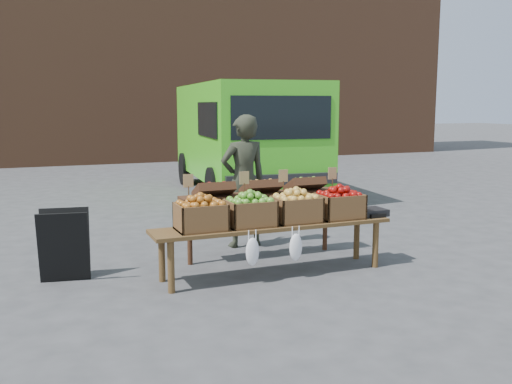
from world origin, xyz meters
name	(u,v)px	position (x,y,z in m)	size (l,w,h in m)	color
ground	(339,276)	(0.00, 0.00, 0.00)	(80.00, 80.00, 0.00)	#414143
brick_building	(114,10)	(0.00, 15.00, 5.00)	(24.00, 4.00, 10.00)	brown
delivery_van	(245,139)	(1.24, 6.01, 1.14)	(2.33, 5.08, 2.27)	green
vendor	(244,181)	(-0.47, 1.66, 0.87)	(0.63, 0.42, 1.74)	#282C1F
chalkboard_sign	(64,245)	(-2.77, 0.97, 0.39)	(0.51, 0.28, 0.78)	black
back_table	(261,215)	(-0.47, 1.08, 0.52)	(2.10, 0.44, 1.04)	#392012
display_bench	(273,249)	(-0.63, 0.36, 0.28)	(2.70, 0.56, 0.57)	#4F361B
crate_golden_apples	(201,217)	(-1.45, 0.36, 0.71)	(0.50, 0.40, 0.28)	#A46B24
crate_russet_pears	(250,213)	(-0.90, 0.36, 0.71)	(0.50, 0.40, 0.28)	#4B7E21
crate_red_apples	(296,209)	(-0.35, 0.36, 0.71)	(0.50, 0.40, 0.28)	gold
crate_green_apples	(339,206)	(0.20, 0.36, 0.71)	(0.50, 0.40, 0.28)	#620D0C
weighing_scale	(370,212)	(0.62, 0.36, 0.61)	(0.34, 0.30, 0.08)	black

